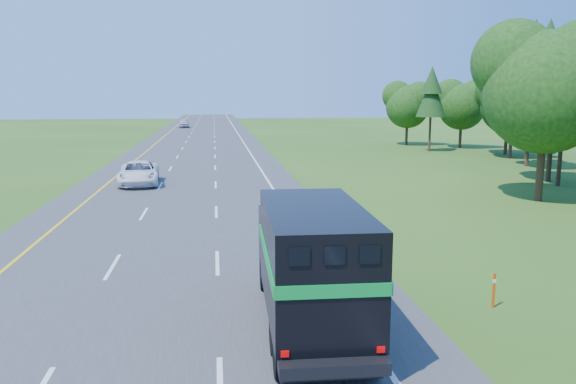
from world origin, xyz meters
name	(u,v)px	position (x,y,z in m)	size (l,w,h in m)	color
road	(194,164)	(0.00, 50.00, 0.02)	(15.00, 260.00, 0.04)	#38383A
lane_markings	(194,164)	(0.00, 50.00, 0.04)	(11.15, 260.00, 0.01)	yellow
horse_truck	(310,261)	(4.19, 13.95, 1.80)	(2.55, 7.52, 3.30)	black
white_suv	(139,173)	(-3.30, 38.85, 0.82)	(2.58, 5.60, 1.56)	white
far_car	(184,123)	(-3.82, 107.46, 0.84)	(1.88, 4.67, 1.59)	#B6B6BD
delineator	(494,289)	(9.62, 14.71, 0.55)	(0.08, 0.05, 1.02)	#E0480B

